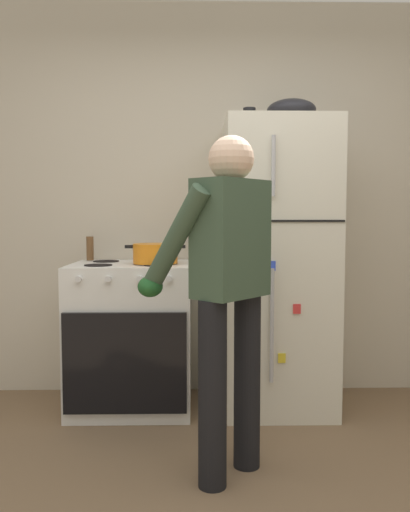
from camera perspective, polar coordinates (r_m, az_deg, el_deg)
name	(u,v)px	position (r m, az deg, el deg)	size (l,w,h in m)	color
kitchen_wall_back	(215,200)	(3.70, 1.14, 6.14)	(6.00, 0.10, 2.70)	beige
refrigerator	(277,266)	(3.37, 7.93, -1.12)	(0.68, 0.72, 1.83)	silver
stove_range	(132,336)	(3.41, -8.08, -8.71)	(0.76, 0.67, 0.94)	white
person_cook	(226,277)	(2.42, 2.28, -2.30)	(0.63, 0.67, 1.60)	black
red_pot	(155,253)	(3.28, -5.48, 0.29)	(0.38, 0.28, 0.12)	orange
coffee_mug	(250,116)	(3.44, 4.94, 15.13)	(0.11, 0.08, 0.10)	black
pepper_mill	(90,248)	(3.59, -12.53, 0.83)	(0.05, 0.05, 0.16)	brown
mixing_bowl	(291,111)	(3.43, 9.47, 15.49)	(0.31, 0.31, 0.14)	black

